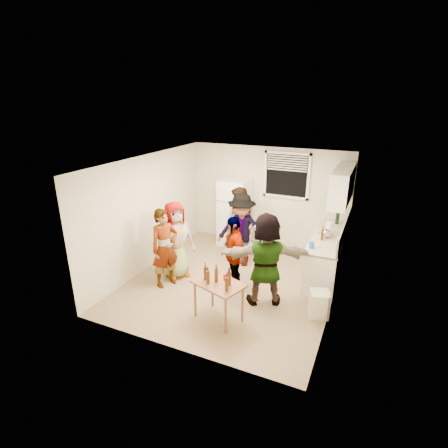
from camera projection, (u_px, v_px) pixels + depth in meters
The scene contains 23 objects.
room at pixel (233, 282), 7.28m from camera, with size 4.00×4.50×2.50m, color beige, non-canonical shape.
window at pixel (287, 175), 8.35m from camera, with size 1.12×0.10×1.06m, color white, non-canonical shape.
refrigerator at pixel (235, 212), 8.88m from camera, with size 0.70×0.70×1.70m, color white.
counter_lower at pixel (327, 256), 7.46m from camera, with size 0.60×2.20×0.86m, color white.
countertop at pixel (329, 236), 7.30m from camera, with size 0.64×2.22×0.04m, color beige.
backsplash at pixel (344, 229), 7.12m from camera, with size 0.03×2.20×0.36m, color beige.
upper_cabinets at pixel (343, 185), 7.05m from camera, with size 0.34×1.60×0.70m, color white.
kettle at pixel (326, 237), 7.20m from camera, with size 0.25×0.20×0.20m, color silver, non-canonical shape.
paper_towel at pixel (329, 234), 7.34m from camera, with size 0.13×0.13×0.28m, color white.
wine_bottle at pixel (337, 224), 7.95m from camera, with size 0.08×0.08×0.33m, color black.
beer_bottle_counter at pixel (322, 240), 7.06m from camera, with size 0.06×0.06×0.22m, color #47230C.
blue_cup at pixel (311, 248), 6.69m from camera, with size 0.10×0.10×0.13m, color blue.
picture_frame at pixel (342, 230), 7.37m from camera, with size 0.02×0.17×0.14m, color #DCCA54.
trash_bin at pixel (319, 303), 6.07m from camera, with size 0.32×0.32×0.47m, color silver.
serving_table at pixel (219, 318), 6.08m from camera, with size 0.84×0.56×0.71m, color brown, non-canonical shape.
beer_bottle_table at pixel (216, 282), 5.86m from camera, with size 0.06×0.06×0.24m, color #47230C.
red_cup at pixel (226, 280), 5.93m from camera, with size 0.08×0.08×0.11m, color maroon.
guest_grey at pixel (177, 275), 7.54m from camera, with size 0.81×1.65×0.52m, color gray.
guest_stripe at pixel (167, 284), 7.19m from camera, with size 0.59×1.62×0.39m, color #141933.
guest_back_left at pixel (239, 259), 8.28m from camera, with size 0.84×1.73×0.66m, color brown.
guest_back_right at pixel (241, 264), 8.04m from camera, with size 1.08×1.67×0.62m, color #404045.
guest_black at pixel (233, 288), 7.04m from camera, with size 0.89×1.52×0.37m, color black.
guest_orange at pixel (264, 301), 6.58m from camera, with size 1.63×1.75×0.52m, color #C6813A.
Camera 1 is at (2.48, -5.92, 3.65)m, focal length 28.00 mm.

